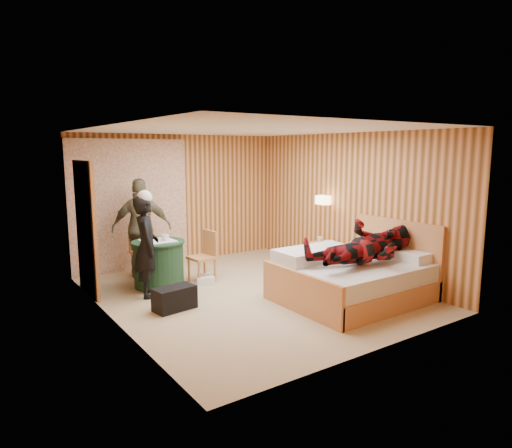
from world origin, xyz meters
TOP-DOWN VIEW (x-y plane):
  - floor at (0.00, 0.00)m, footprint 4.20×5.00m
  - ceiling at (0.00, 0.00)m, footprint 4.20×5.00m
  - wall_back at (0.00, 2.50)m, footprint 4.20×0.02m
  - wall_left at (-2.10, 0.00)m, footprint 0.02×5.00m
  - wall_right at (2.10, 0.00)m, footprint 0.02×5.00m
  - curtain at (-1.00, 2.43)m, footprint 2.20×0.08m
  - doorway at (-2.06, 1.40)m, footprint 0.06×0.90m
  - wall_lamp at (1.92, 0.45)m, footprint 0.26×0.24m
  - bed at (1.12, -1.09)m, footprint 2.08×1.64m
  - nightstand at (1.88, 0.35)m, footprint 0.40×0.54m
  - round_table at (-1.00, 1.16)m, footprint 0.86×0.86m
  - chair_far at (-1.01, 1.84)m, footprint 0.43×0.43m
  - chair_near at (-0.24, 0.98)m, footprint 0.42×0.42m
  - duffel_bag at (-1.27, -0.02)m, footprint 0.61×0.38m
  - sneaker_left at (-0.23, 1.04)m, footprint 0.24×0.10m
  - sneaker_right at (-0.35, 0.78)m, footprint 0.32×0.19m
  - woman_standing at (-1.35, 0.77)m, footprint 0.51×0.64m
  - man_at_table at (-1.00, 1.88)m, footprint 1.09×0.75m
  - man_on_bed at (1.15, -1.32)m, footprint 0.86×0.67m
  - book_lower at (1.88, 0.30)m, footprint 0.21×0.25m
  - book_upper at (1.88, 0.30)m, footprint 0.23×0.26m
  - cup_nightstand at (1.88, 0.48)m, footprint 0.13×0.13m
  - cup_table at (-0.90, 1.11)m, footprint 0.16×0.16m

SIDE VIEW (x-z plane):
  - floor at x=0.00m, z-range -0.01..0.01m
  - sneaker_left at x=-0.23m, z-range 0.00..0.11m
  - sneaker_right at x=-0.35m, z-range 0.00..0.13m
  - duffel_bag at x=-1.27m, z-range 0.00..0.32m
  - nightstand at x=1.88m, z-range 0.01..0.53m
  - bed at x=1.12m, z-range -0.24..0.89m
  - round_table at x=-1.00m, z-range 0.00..0.76m
  - chair_near at x=-0.24m, z-range 0.07..0.93m
  - book_lower at x=1.88m, z-range 0.52..0.54m
  - chair_far at x=-1.01m, z-range 0.07..1.00m
  - book_upper at x=1.88m, z-range 0.54..0.56m
  - cup_nightstand at x=1.88m, z-range 0.52..0.61m
  - woman_standing at x=-1.35m, z-range 0.00..1.54m
  - cup_table at x=-0.90m, z-range 0.76..0.86m
  - man_at_table at x=-1.00m, z-range 0.00..1.72m
  - man_on_bed at x=1.15m, z-range 0.11..1.88m
  - doorway at x=-2.06m, z-range 0.00..2.05m
  - curtain at x=-1.00m, z-range 0.00..2.40m
  - wall_back at x=0.00m, z-range 0.00..2.50m
  - wall_left at x=-2.10m, z-range 0.00..2.50m
  - wall_right at x=2.10m, z-range 0.00..2.50m
  - wall_lamp at x=1.92m, z-range 1.22..1.38m
  - ceiling at x=0.00m, z-range 2.50..2.50m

